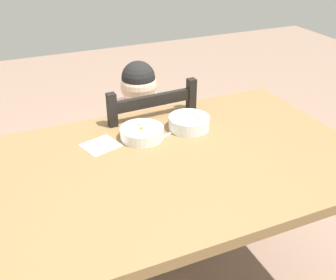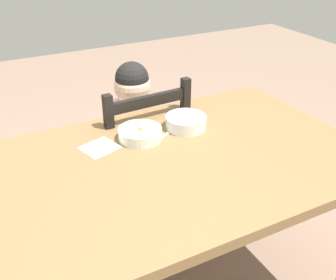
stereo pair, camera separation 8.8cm
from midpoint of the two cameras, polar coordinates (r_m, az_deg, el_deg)
The scene contains 7 objects.
dining_table at distance 1.53m, azimuth -2.38°, elevation -6.31°, with size 1.53×0.90×0.77m.
dining_chair at distance 2.07m, azimuth -5.52°, elevation -3.10°, with size 0.44×0.44×0.91m.
child_figure at distance 1.97m, azimuth -5.73°, elevation 1.42°, with size 0.32×0.31×0.98m.
bowl_of_peas at distance 1.70m, azimuth 1.06°, elevation 2.58°, with size 0.17×0.17×0.06m.
bowl_of_carrots at distance 1.63m, azimuth -5.46°, elevation 0.92°, with size 0.17×0.17×0.05m.
spoon at distance 1.63m, azimuth -2.80°, elevation 0.21°, with size 0.13×0.08×0.01m.
paper_napkin at distance 1.60m, azimuth -11.17°, elevation -1.09°, with size 0.13×0.12×0.00m, color white.
Camera 2 is at (-0.56, -1.12, 1.56)m, focal length 43.41 mm.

